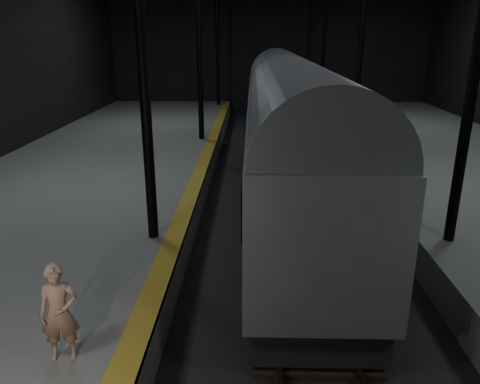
{
  "coord_description": "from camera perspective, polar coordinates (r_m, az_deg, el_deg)",
  "views": [
    {
      "loc": [
        -1.26,
        -15.1,
        5.98
      ],
      "look_at": [
        -1.57,
        -3.32,
        2.0
      ],
      "focal_mm": 35.0,
      "sensor_mm": 36.0,
      "label": 1
    }
  ],
  "objects": [
    {
      "name": "platform_left",
      "position": [
        17.23,
        -19.82,
        -1.03
      ],
      "size": [
        9.0,
        43.8,
        1.0
      ],
      "primitive_type": "cube",
      "color": "#595956",
      "rests_on": "ground"
    },
    {
      "name": "woman",
      "position": [
        8.09,
        -21.18,
        -13.57
      ],
      "size": [
        0.68,
        0.51,
        1.67
      ],
      "primitive_type": "imported",
      "rotation": [
        0.0,
        0.0,
        0.2
      ],
      "color": "#9D7760",
      "rests_on": "platform_left"
    },
    {
      "name": "ground",
      "position": [
        16.29,
        5.85,
        -2.98
      ],
      "size": [
        44.0,
        44.0,
        0.0
      ],
      "primitive_type": "plane",
      "color": "black",
      "rests_on": "ground"
    },
    {
      "name": "train",
      "position": [
        16.86,
        5.82,
        7.99
      ],
      "size": [
        2.9,
        19.36,
        5.17
      ],
      "color": "#9C9EA4",
      "rests_on": "ground"
    },
    {
      "name": "track",
      "position": [
        16.26,
        5.85,
        -2.76
      ],
      "size": [
        2.4,
        43.0,
        0.24
      ],
      "color": "#3F3328",
      "rests_on": "ground"
    },
    {
      "name": "tactile_strip",
      "position": [
        16.02,
        -5.7,
        0.47
      ],
      "size": [
        0.5,
        43.8,
        0.01
      ],
      "primitive_type": "cube",
      "color": "olive",
      "rests_on": "platform_left"
    }
  ]
}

